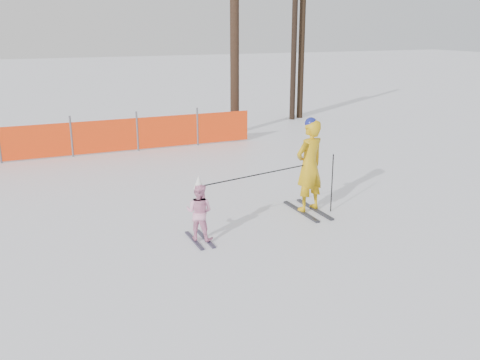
# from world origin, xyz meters

# --- Properties ---
(ground) EXTENTS (120.00, 120.00, 0.00)m
(ground) POSITION_xyz_m (0.00, 0.00, 0.00)
(ground) COLOR white
(ground) RESTS_ON ground
(adult) EXTENTS (0.81, 1.40, 2.04)m
(adult) POSITION_xyz_m (1.75, 0.86, 1.02)
(adult) COLOR black
(adult) RESTS_ON ground
(child) EXTENTS (0.66, 0.92, 1.25)m
(child) POSITION_xyz_m (-0.92, 0.26, 0.57)
(child) COLOR black
(child) RESTS_ON ground
(ski_poles) EXTENTS (3.01, 0.57, 1.26)m
(ski_poles) POSITION_xyz_m (1.02, 0.60, 0.91)
(ski_poles) COLOR black
(ski_poles) RESTS_ON ground
(tree_trunks) EXTENTS (4.16, 2.29, 6.05)m
(tree_trunks) POSITION_xyz_m (5.62, 10.44, 2.99)
(tree_trunks) COLOR #312016
(tree_trunks) RESTS_ON ground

